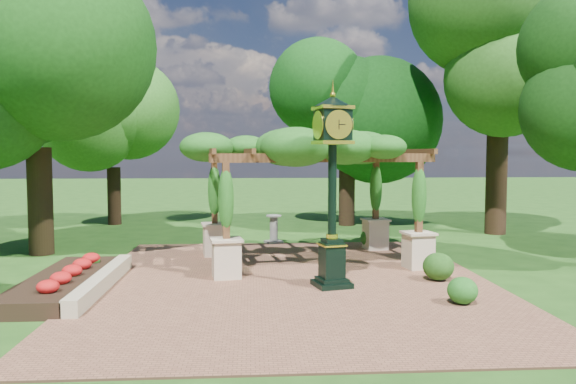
{
  "coord_description": "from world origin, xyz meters",
  "views": [
    {
      "loc": [
        -1.02,
        -13.02,
        3.29
      ],
      "look_at": [
        0.0,
        2.5,
        2.2
      ],
      "focal_mm": 35.0,
      "sensor_mm": 36.0,
      "label": 1
    }
  ],
  "objects": [
    {
      "name": "sundial",
      "position": [
        -0.21,
        7.13,
        0.46
      ],
      "size": [
        0.73,
        0.73,
        1.04
      ],
      "rotation": [
        0.0,
        0.0,
        0.32
      ],
      "color": "gray",
      "rests_on": "ground"
    },
    {
      "name": "tree_west_near",
      "position": [
        -7.83,
        5.5,
        6.15
      ],
      "size": [
        5.54,
        5.54,
        8.94
      ],
      "color": "black",
      "rests_on": "ground"
    },
    {
      "name": "shrub_front",
      "position": [
        3.51,
        -1.42,
        0.33
      ],
      "size": [
        0.71,
        0.71,
        0.58
      ],
      "primitive_type": "ellipsoid",
      "rotation": [
        0.0,
        0.0,
        0.11
      ],
      "color": "#1E5C1A",
      "rests_on": "brick_plaza"
    },
    {
      "name": "ground",
      "position": [
        0.0,
        0.0,
        0.0
      ],
      "size": [
        120.0,
        120.0,
        0.0
      ],
      "primitive_type": "plane",
      "color": "#1E4714",
      "rests_on": "ground"
    },
    {
      "name": "border_wall",
      "position": [
        -4.6,
        0.5,
        0.2
      ],
      "size": [
        0.35,
        5.0,
        0.4
      ],
      "primitive_type": "cube",
      "color": "#C6B793",
      "rests_on": "ground"
    },
    {
      "name": "shrub_back",
      "position": [
        3.08,
        5.71,
        0.39
      ],
      "size": [
        1.02,
        1.02,
        0.71
      ],
      "primitive_type": "ellipsoid",
      "rotation": [
        0.0,
        0.0,
        0.36
      ],
      "color": "#23601B",
      "rests_on": "brick_plaza"
    },
    {
      "name": "pedestal_clock",
      "position": [
        0.93,
        0.33,
        2.81
      ],
      "size": [
        1.12,
        1.12,
        4.7
      ],
      "rotation": [
        0.0,
        0.0,
        0.25
      ],
      "color": "black",
      "rests_on": "brick_plaza"
    },
    {
      "name": "shrub_mid",
      "position": [
        3.73,
        0.82,
        0.39
      ],
      "size": [
        0.92,
        0.92,
        0.71
      ],
      "primitive_type": "ellipsoid",
      "rotation": [
        0.0,
        0.0,
        0.19
      ],
      "color": "#1E4814",
      "rests_on": "brick_plaza"
    },
    {
      "name": "tree_north",
      "position": [
        3.31,
        12.11,
        5.23
      ],
      "size": [
        5.19,
        5.19,
        7.6
      ],
      "color": "#301F13",
      "rests_on": "ground"
    },
    {
      "name": "brick_plaza",
      "position": [
        0.0,
        1.0,
        0.02
      ],
      "size": [
        10.0,
        12.0,
        0.04
      ],
      "primitive_type": "cube",
      "color": "brown",
      "rests_on": "ground"
    },
    {
      "name": "pergola",
      "position": [
        0.74,
        3.51,
        3.24
      ],
      "size": [
        6.8,
        4.85,
        3.95
      ],
      "rotation": [
        0.0,
        0.0,
        0.16
      ],
      "color": "beige",
      "rests_on": "brick_plaza"
    },
    {
      "name": "tree_east_far",
      "position": [
        8.88,
        9.01,
        7.62
      ],
      "size": [
        5.4,
        5.4,
        11.1
      ],
      "color": "#332013",
      "rests_on": "ground"
    },
    {
      "name": "flower_bed",
      "position": [
        -5.5,
        0.5,
        0.18
      ],
      "size": [
        1.5,
        5.0,
        0.36
      ],
      "primitive_type": "cube",
      "color": "red",
      "rests_on": "ground"
    },
    {
      "name": "tree_west_far",
      "position": [
        -7.3,
        13.09,
        4.66
      ],
      "size": [
        4.16,
        4.16,
        6.78
      ],
      "color": "black",
      "rests_on": "ground"
    }
  ]
}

